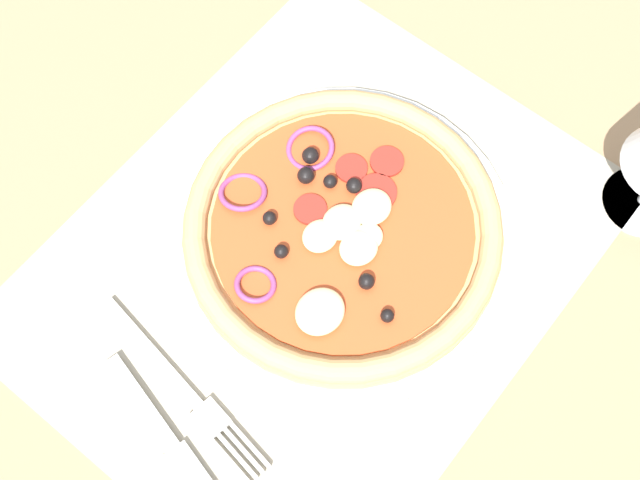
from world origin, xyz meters
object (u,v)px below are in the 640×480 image
object	(u,v)px
knife	(187,469)
fork	(190,396)
pizza	(342,229)
plate	(342,237)

from	to	relation	value
knife	fork	bearing A→B (deg)	143.76
pizza	knife	world-z (taller)	pizza
fork	plate	bearing A→B (deg)	95.41
plate	knife	distance (cm)	21.27
plate	fork	world-z (taller)	plate
pizza	fork	bearing A→B (deg)	-3.20
pizza	knife	bearing A→B (deg)	6.76
plate	fork	size ratio (longest dim) A/B	1.52
fork	knife	bearing A→B (deg)	-41.22
fork	knife	size ratio (longest dim) A/B	0.91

